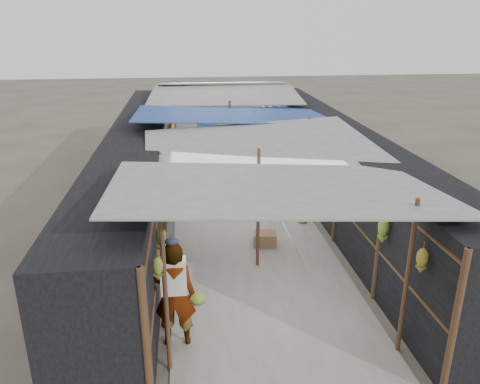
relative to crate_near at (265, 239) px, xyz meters
name	(u,v)px	position (x,y,z in m)	size (l,w,h in m)	color
ground	(287,359)	(-0.32, -3.95, -0.16)	(80.00, 80.00, 0.00)	#6B6356
aisle_slab	(239,206)	(-0.32, 2.55, -0.15)	(3.60, 16.00, 0.02)	#9E998E
stall_left	(140,171)	(-3.02, 2.55, 0.99)	(1.40, 15.00, 2.30)	black
stall_right	(333,164)	(2.38, 2.55, 0.99)	(1.40, 15.00, 2.30)	black
crate_near	(265,239)	(0.00, 0.00, 0.00)	(0.53, 0.42, 0.32)	#936E4B
crate_mid	(267,209)	(0.37, 1.89, -0.02)	(0.47, 0.38, 0.28)	#936E4B
crate_back	(223,177)	(-0.57, 4.78, -0.01)	(0.46, 0.38, 0.29)	#936E4B
black_basin	(267,155)	(1.38, 7.53, -0.06)	(0.63, 0.63, 0.19)	black
vendor_elderly	(174,294)	(-2.02, -3.34, 0.75)	(0.66, 0.44, 1.82)	silver
shopper_blue	(232,169)	(-0.42, 3.44, 0.68)	(0.81, 0.63, 1.68)	#215BA5
vendor_seated	(274,197)	(0.60, 2.07, 0.25)	(0.52, 0.30, 0.81)	#45423C
market_canopy	(238,120)	(-0.30, 2.89, 2.25)	(5.62, 15.20, 2.77)	brown
hanging_bananas	(250,150)	(-0.01, 2.52, 1.49)	(3.95, 13.67, 0.88)	olive
floor_bananas	(224,186)	(-0.62, 3.89, -0.01)	(3.83, 10.25, 0.35)	olive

